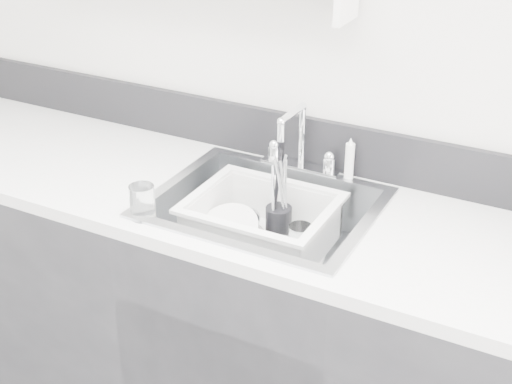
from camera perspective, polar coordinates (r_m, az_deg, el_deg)
The scene contains 12 objects.
counter_run at distance 2.31m, azimuth 0.59°, elevation -10.94°, with size 3.20×0.62×0.92m.
backsplash at distance 2.26m, azimuth 4.12°, elevation 4.10°, with size 3.20×0.02×0.16m, color black.
sink at distance 2.10m, azimuth 0.64°, elevation -3.05°, with size 0.64×0.52×0.20m, color silver, non-canonical shape.
faucet at distance 2.23m, azimuth 3.55°, elevation 3.15°, with size 0.26×0.18×0.23m.
side_sprayer at distance 2.18m, azimuth 7.50°, elevation 2.63°, with size 0.03×0.03×0.14m, color white.
wash_tub at distance 2.12m, azimuth 0.45°, elevation -2.66°, with size 0.42×0.34×0.16m, color white, non-canonical shape.
plate_stack at distance 2.15m, azimuth -2.00°, elevation -3.49°, with size 0.23×0.22×0.09m.
utensil_cup at distance 2.16m, azimuth 1.81°, elevation -2.21°, with size 0.08×0.08×0.27m.
ladle at distance 2.14m, azimuth -0.41°, elevation -3.32°, with size 0.25×0.09×0.07m, color silver, non-canonical shape.
tumbler_in_tub at distance 2.08m, azimuth 3.55°, elevation -3.93°, with size 0.07×0.07×0.10m, color white.
tumbler_counter at distance 1.99m, azimuth -9.08°, elevation -0.79°, with size 0.07×0.07×0.10m, color white.
bowl_small at distance 2.05m, azimuth 1.80°, elevation -5.44°, with size 0.10×0.10×0.03m, color white.
Camera 1 is at (0.82, -0.42, 1.91)m, focal length 50.00 mm.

